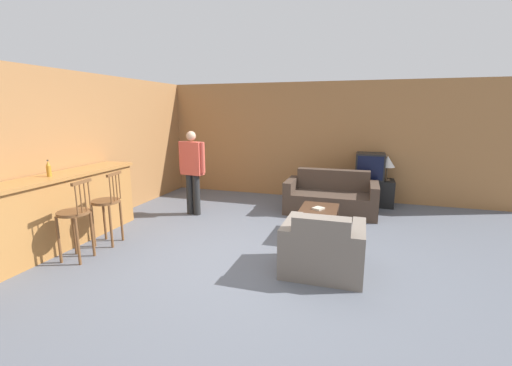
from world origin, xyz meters
The scene contains 15 objects.
ground_plane centered at (0.00, 0.00, 0.00)m, with size 24.00×24.00×0.00m, color #565B66.
wall_back centered at (0.00, 3.65, 1.30)m, with size 9.40×0.08×2.60m.
wall_left centered at (-3.13, 1.33, 1.30)m, with size 0.08×8.65×2.60m.
bar_counter centered at (-2.79, -0.47, 0.54)m, with size 0.55×2.85×1.07m.
bar_chair_near centered at (-2.18, -0.75, 0.58)m, with size 0.44×0.44×1.09m.
bar_chair_mid centered at (-2.18, -0.15, 0.58)m, with size 0.46×0.46×1.09m.
couch_far centered at (0.86, 2.50, 0.29)m, with size 1.74×0.87×0.81m.
armchair_near centered at (1.00, -0.14, 0.29)m, with size 0.98×0.83×0.79m.
coffee_table centered at (0.78, 1.11, 0.37)m, with size 0.58×0.92×0.44m.
tv_unit centered at (1.56, 3.32, 0.28)m, with size 1.01×0.51×0.56m.
tv centered at (1.56, 3.32, 0.83)m, with size 0.58×0.52×0.55m.
bottle centered at (-2.78, -0.53, 1.17)m, with size 0.06×0.06×0.24m.
book_on_table centered at (0.78, 1.13, 0.45)m, with size 0.20×0.21×0.03m.
table_lamp centered at (1.90, 3.32, 0.93)m, with size 0.30×0.30×0.51m.
person_by_window centered at (-1.67, 1.58, 0.90)m, with size 0.56×0.23×1.60m.
Camera 1 is at (1.39, -4.15, 1.97)m, focal length 24.00 mm.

